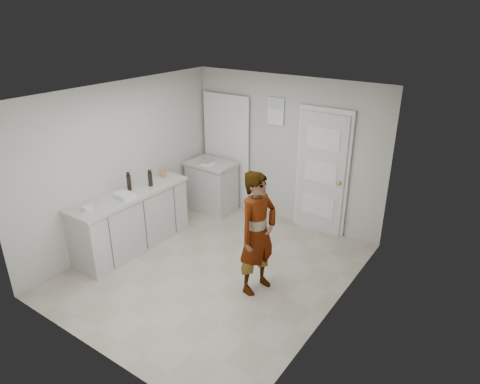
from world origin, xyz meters
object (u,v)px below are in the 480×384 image
Objects in this scene: person at (258,233)px; oil_cruet_b at (129,181)px; cake_mix_box at (163,171)px; egg_bowl at (88,208)px; baking_dish at (125,195)px; oil_cruet_a at (150,178)px; spice_jar at (165,175)px.

oil_cruet_b is at bearing 103.26° from person.
cake_mix_box is 1.23× the size of egg_bowl.
person is 9.60× the size of cake_mix_box.
baking_dish is 0.58m from egg_bowl.
oil_cruet_a is 0.92× the size of oil_cruet_b.
oil_cruet_a is at bearing 88.94° from baking_dish.
person reaches higher than cake_mix_box.
person reaches higher than egg_bowl.
person is at bearing 22.50° from egg_bowl.
spice_jar is at bearing 85.72° from person.
oil_cruet_b is (-0.01, -0.71, 0.06)m from cake_mix_box.
oil_cruet_a is at bearing -95.37° from cake_mix_box.
egg_bowl is (-0.09, -1.09, -0.10)m from oil_cruet_a.
oil_cruet_b is 0.91× the size of baking_dish.
oil_cruet_a reaches higher than cake_mix_box.
baking_dish is (0.13, -0.92, -0.06)m from cake_mix_box.
cake_mix_box is at bearing 91.63° from egg_bowl.
cake_mix_box is at bearing 85.40° from person.
person is 2.37m from egg_bowl.
person is at bearing -5.17° from oil_cruet_a.
spice_jar is at bearing 100.16° from oil_cruet_a.
person reaches higher than spice_jar.
spice_jar is at bearing 89.04° from egg_bowl.
spice_jar is 0.39m from oil_cruet_a.
spice_jar reaches higher than egg_bowl.
oil_cruet_b is 2.11× the size of egg_bowl.
baking_dish is at bearing 81.86° from egg_bowl.
cake_mix_box is at bearing 89.46° from oil_cruet_b.
cake_mix_box is at bearing 97.71° from baking_dish.
oil_cruet_a is 0.53m from baking_dish.
baking_dish is (0.13, -0.22, -0.12)m from oil_cruet_b.
cake_mix_box is 0.93m from baking_dish.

